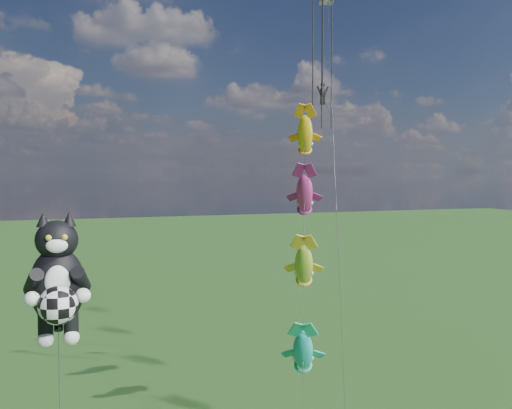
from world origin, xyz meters
name	(u,v)px	position (x,y,z in m)	size (l,w,h in m)	color
cat_kite_rig	(57,280)	(2.14, 6.63, 9.06)	(2.42, 4.04, 11.74)	#4F3C29
fish_windsock_rig	(304,228)	(14.31, 10.26, 10.37)	(6.77, 14.55, 18.46)	#4F3C29
parafoil_rig	(324,72)	(18.27, 16.23, 19.60)	(7.37, 16.36, 26.20)	#4F3C29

